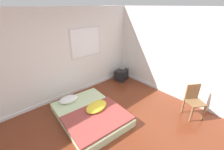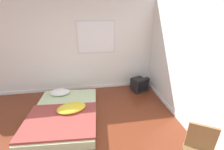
# 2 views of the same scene
# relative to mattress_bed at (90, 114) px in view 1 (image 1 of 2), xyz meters

# --- Properties ---
(ground_plane) EXTENTS (20.00, 20.00, 0.00)m
(ground_plane) POSITION_rel_mattress_bed_xyz_m (0.13, -1.38, -0.13)
(ground_plane) COLOR maroon
(wall_back) EXTENTS (7.20, 0.08, 2.60)m
(wall_back) POSITION_rel_mattress_bed_xyz_m (0.14, 1.38, 1.17)
(wall_back) COLOR white
(wall_back) RESTS_ON ground_plane
(wall_right) EXTENTS (0.08, 7.85, 2.60)m
(wall_right) POSITION_rel_mattress_bed_xyz_m (2.56, -1.38, 1.16)
(wall_right) COLOR white
(wall_right) RESTS_ON ground_plane
(mattress_bed) EXTENTS (1.54, 1.98, 0.34)m
(mattress_bed) POSITION_rel_mattress_bed_xyz_m (0.00, 0.00, 0.00)
(mattress_bed) COLOR beige
(mattress_bed) RESTS_ON ground_plane
(crt_tv) EXTENTS (0.52, 0.51, 0.43)m
(crt_tv) POSITION_rel_mattress_bed_xyz_m (2.09, 0.97, 0.08)
(crt_tv) COLOR black
(crt_tv) RESTS_ON ground_plane
(wooden_chair) EXTENTS (0.53, 0.53, 0.85)m
(wooden_chair) POSITION_rel_mattress_bed_xyz_m (2.04, -1.64, 0.37)
(wooden_chair) COLOR olive
(wooden_chair) RESTS_ON ground_plane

